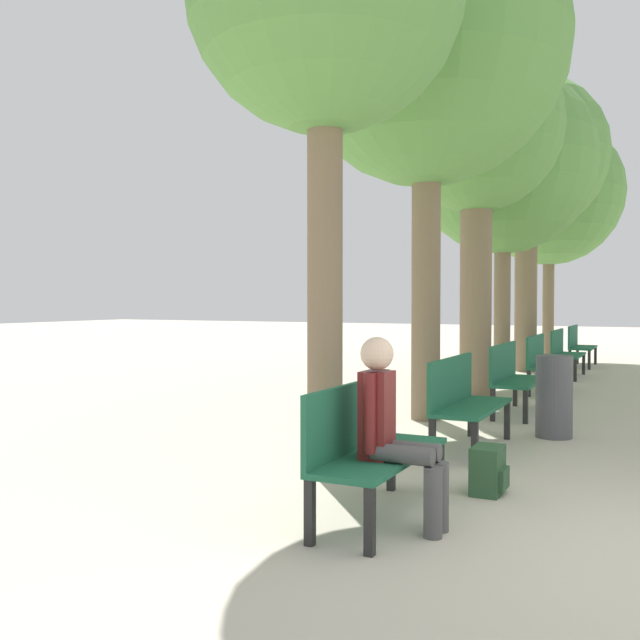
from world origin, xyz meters
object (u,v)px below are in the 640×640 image
object	(u,v)px
bench_row_1	(463,397)
tree_row_4	(527,158)
bench_row_3	(543,360)
tree_row_1	(427,47)
bench_row_5	(579,343)
tree_row_2	(477,133)
tree_row_3	(503,163)
trash_bin	(554,396)
tree_row_5	(549,194)
bench_row_2	(512,374)
backpack	(488,470)
bench_row_4	(564,350)
person_seated	(393,427)
bench_row_0	(369,441)

from	to	relation	value
bench_row_1	tree_row_4	world-z (taller)	tree_row_4
bench_row_3	tree_row_1	world-z (taller)	tree_row_1
bench_row_5	tree_row_2	size ratio (longest dim) A/B	0.27
bench_row_5	tree_row_3	world-z (taller)	tree_row_3
tree_row_2	tree_row_3	bearing A→B (deg)	90.00
trash_bin	tree_row_4	bearing A→B (deg)	102.52
tree_row_2	tree_row_5	world-z (taller)	tree_row_5
bench_row_5	tree_row_1	size ratio (longest dim) A/B	0.23
bench_row_1	tree_row_3	distance (m)	7.36
bench_row_2	backpack	xyz separation A→B (m)	(0.64, -4.23, -0.36)
bench_row_2	tree_row_4	bearing A→B (deg)	98.61
tree_row_4	bench_row_3	bearing A→B (deg)	-75.28
bench_row_4	person_seated	bearing A→B (deg)	-88.65
bench_row_1	bench_row_3	distance (m)	5.22
bench_row_2	bench_row_3	world-z (taller)	same
tree_row_3	backpack	distance (m)	9.03
person_seated	trash_bin	bearing A→B (deg)	82.37
bench_row_1	bench_row_4	xyz separation A→B (m)	(0.00, 7.83, 0.00)
bench_row_1	bench_row_5	size ratio (longest dim) A/B	1.00
bench_row_2	bench_row_5	world-z (taller)	same
tree_row_3	tree_row_4	world-z (taller)	tree_row_4
tree_row_5	bench_row_1	bearing A→B (deg)	-85.56
bench_row_4	tree_row_1	size ratio (longest dim) A/B	0.23
bench_row_4	tree_row_1	xyz separation A→B (m)	(-0.93, -6.20, 4.32)
bench_row_0	tree_row_2	bearing A→B (deg)	97.72
person_seated	tree_row_5	bearing A→B (deg)	94.58
bench_row_1	trash_bin	xyz separation A→B (m)	(0.77, 1.10, -0.08)
bench_row_3	tree_row_5	distance (m)	7.84
bench_row_3	bench_row_1	bearing A→B (deg)	-90.00
tree_row_3	person_seated	distance (m)	9.82
bench_row_1	tree_row_3	world-z (taller)	tree_row_3
tree_row_4	person_seated	bearing A→B (deg)	-84.15
bench_row_5	bench_row_3	bearing A→B (deg)	-90.00
backpack	person_seated	bearing A→B (deg)	-108.78
bench_row_4	tree_row_3	world-z (taller)	tree_row_3
bench_row_5	person_seated	size ratio (longest dim) A/B	1.19
tree_row_4	trash_bin	xyz separation A→B (m)	(1.70, -7.67, -4.24)
bench_row_0	tree_row_1	size ratio (longest dim) A/B	0.23
bench_row_4	bench_row_5	size ratio (longest dim) A/B	1.00
tree_row_5	tree_row_2	bearing A→B (deg)	-90.00
trash_bin	bench_row_3	bearing A→B (deg)	100.59
tree_row_1	trash_bin	xyz separation A→B (m)	(1.70, -0.52, -4.40)
bench_row_5	tree_row_5	xyz separation A→B (m)	(-0.93, 1.57, 3.80)
bench_row_0	person_seated	xyz separation A→B (m)	(0.25, -0.17, 0.15)
bench_row_2	bench_row_0	bearing A→B (deg)	-90.00
bench_row_3	tree_row_4	bearing A→B (deg)	104.72
bench_row_3	backpack	size ratio (longest dim) A/B	4.06
tree_row_4	person_seated	size ratio (longest dim) A/B	4.93
bench_row_5	tree_row_4	size ratio (longest dim) A/B	0.24
bench_row_5	tree_row_1	distance (m)	9.86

